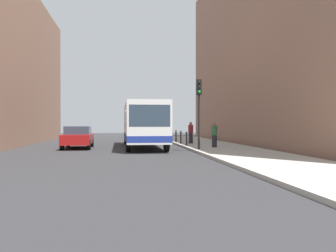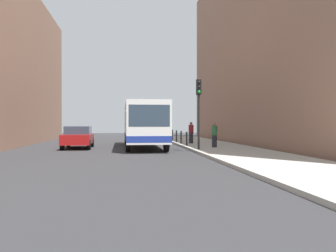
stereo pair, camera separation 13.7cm
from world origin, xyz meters
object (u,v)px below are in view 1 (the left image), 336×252
Objects in this scene: traffic_light at (199,101)px; bollard_near at (187,139)px; car_beside_bus at (78,137)px; pedestrian_mid_sidewalk at (191,133)px; bus at (143,123)px; pedestrian_near_signal at (214,135)px; bollard_far at (176,136)px; bollard_farthest at (172,135)px; bollard_mid at (181,137)px.

bollard_near is (-0.10, 3.50, -2.38)m from traffic_light.
pedestrian_mid_sidewalk is (8.15, 2.39, 0.18)m from car_beside_bus.
bus is at bearing 124.08° from traffic_light.
bus reaches higher than pedestrian_near_signal.
bollard_far and bollard_farthest have the same top height.
bollard_far is 6.87m from pedestrian_near_signal.
bus reaches higher than car_beside_bus.
car_beside_bus is at bearing 176.60° from bollard_near.
traffic_light reaches higher than car_beside_bus.
pedestrian_near_signal reaches higher than bollard_near.
bus reaches higher than pedestrian_mid_sidewalk.
pedestrian_mid_sidewalk reaches higher than bollard_far.
bollard_far is at bearing 90.00° from bollard_near.
bollard_near is at bearing -90.00° from bollard_mid.
bus is 11.62× the size of bollard_mid.
bus reaches higher than bollard_mid.
car_beside_bus reaches higher than bollard_farthest.
pedestrian_mid_sidewalk is (3.75, 1.86, -0.76)m from bus.
car_beside_bus is (-4.39, -0.53, -0.94)m from bus.
pedestrian_mid_sidewalk reaches higher than bollard_farthest.
pedestrian_near_signal is (1.47, -4.28, 0.31)m from bollard_mid.
bollard_farthest is (0.00, 4.85, 0.00)m from bollard_mid.
traffic_light is 8.68m from bollard_far.
car_beside_bus is at bearing -148.89° from bollard_far.
bollard_farthest is 0.58× the size of pedestrian_mid_sidewalk.
bollard_mid is at bearing -90.00° from bollard_far.
traffic_light reaches higher than bollard_far.
bollard_farthest is 9.25m from pedestrian_near_signal.
bollard_near and bollard_mid have the same top height.
bollard_farthest is 0.60× the size of pedestrian_near_signal.
car_beside_bus is 10.01m from bollard_farthest.
bollard_far is at bearing -149.84° from car_beside_bus.
traffic_light is at bearing -89.03° from bollard_mid.
traffic_light is at bearing 151.12° from car_beside_bus.
bollard_farthest is (0.00, 7.27, 0.00)m from bollard_near.
car_beside_bus is 7.58m from bollard_mid.
bollard_near is 1.00× the size of bollard_mid.
car_beside_bus is 2.71× the size of pedestrian_mid_sidewalk.
traffic_light is 11.03m from bollard_farthest.
pedestrian_near_signal is (8.78, -2.29, 0.15)m from car_beside_bus.
pedestrian_mid_sidewalk reaches higher than bollard_mid.
bollard_farthest is (-0.10, 10.77, -2.38)m from traffic_light.
bollard_near and bollard_far have the same top height.
car_beside_bus is 1.08× the size of traffic_light.
traffic_light is (7.41, -3.93, 2.22)m from car_beside_bus.
bollard_far is (0.00, 2.42, 0.00)m from bollard_mid.
bollard_farthest is at bearing 90.00° from bollard_far.
bollard_far is at bearing -90.00° from bollard_farthest.
pedestrian_near_signal is at bearing -77.67° from bollard_far.
bollard_mid is 0.58× the size of pedestrian_mid_sidewalk.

